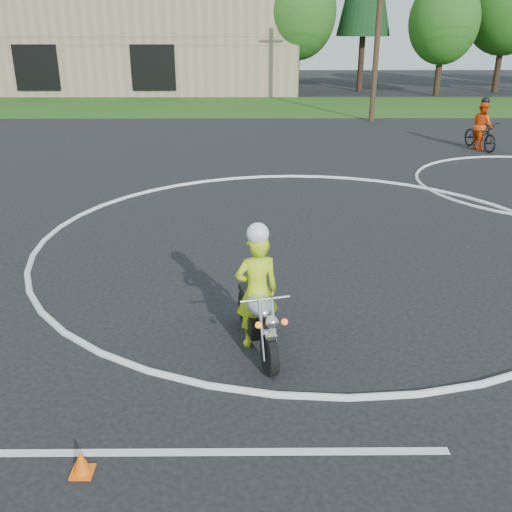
{
  "coord_description": "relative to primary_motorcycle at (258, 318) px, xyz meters",
  "views": [
    {
      "loc": [
        -1.25,
        -9.22,
        4.52
      ],
      "look_at": [
        -1.19,
        -0.69,
        1.1
      ],
      "focal_mm": 40.0,
      "sensor_mm": 36.0,
      "label": 1
    }
  ],
  "objects": [
    {
      "name": "warehouse",
      "position": [
        -16.83,
        41.72,
        3.64
      ],
      "size": [
        41.0,
        17.0,
        8.3
      ],
      "color": "tan",
      "rests_on": "ground"
    },
    {
      "name": "rider_second_grp",
      "position": [
        9.02,
        15.23,
        0.21
      ],
      "size": [
        1.17,
        2.24,
        2.05
      ],
      "rotation": [
        0.0,
        0.0,
        0.21
      ],
      "color": "black",
      "rests_on": "ground"
    },
    {
      "name": "grass_strip",
      "position": [
        1.17,
        28.73,
        -0.51
      ],
      "size": [
        120.0,
        10.0,
        0.02
      ],
      "primitive_type": "cube",
      "color": "#1E4714",
      "rests_on": "ground"
    },
    {
      "name": "ground",
      "position": [
        1.17,
        1.73,
        -0.52
      ],
      "size": [
        120.0,
        120.0,
        0.0
      ],
      "primitive_type": "plane",
      "color": "black",
      "rests_on": "ground"
    },
    {
      "name": "course_markings",
      "position": [
        3.34,
        6.08,
        -0.51
      ],
      "size": [
        19.05,
        19.05,
        0.12
      ],
      "color": "silver",
      "rests_on": "ground"
    },
    {
      "name": "primary_motorcycle",
      "position": [
        0.0,
        0.0,
        0.0
      ],
      "size": [
        0.76,
        2.0,
        1.07
      ],
      "rotation": [
        0.0,
        0.0,
        0.24
      ],
      "color": "black",
      "rests_on": "ground"
    },
    {
      "name": "utility_poles",
      "position": [
        6.17,
        22.73,
        4.68
      ],
      "size": [
        41.6,
        1.12,
        10.0
      ],
      "color": "#473321",
      "rests_on": "ground"
    },
    {
      "name": "rider_primary_grp",
      "position": [
        -0.01,
        0.13,
        0.44
      ],
      "size": [
        0.74,
        0.57,
        1.98
      ],
      "rotation": [
        0.0,
        0.0,
        0.24
      ],
      "color": "#B5D916",
      "rests_on": "ground"
    }
  ]
}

